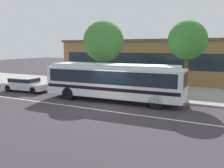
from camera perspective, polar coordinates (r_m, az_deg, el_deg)
The scene contains 11 objects.
ground_plane at distance 16.56m, azimuth -1.73°, elevation -5.53°, with size 120.00×120.00×0.00m, color #3B333A.
sidewalk_slab at distance 23.12m, azimuth 7.04°, elevation -1.33°, with size 60.00×8.00×0.12m, color #A5A096.
lane_stripe_center at distance 15.88m, azimuth -3.13°, elevation -6.15°, with size 56.00×0.16×0.01m, color silver.
transit_bus at distance 18.13m, azimuth 0.42°, elevation 1.01°, with size 10.65×2.98×2.82m.
sedan_behind_bus at distance 23.67m, azimuth -19.89°, elevation 0.07°, with size 4.45×2.16×1.29m.
pedestrian_waiting_near_sign at distance 21.33m, azimuth 2.58°, elevation 0.71°, with size 0.48×0.48×1.68m.
pedestrian_walking_along_curb at distance 19.77m, azimuth 12.02°, elevation -0.18°, with size 0.45×0.45×1.64m.
pedestrian_standing_by_tree at distance 19.04m, azimuth 14.55°, elevation -0.64°, with size 0.45×0.45×1.62m.
street_tree_near_stop at distance 22.34m, azimuth -2.02°, elevation 10.07°, with size 3.74×3.74×6.36m.
street_tree_mid_block at distance 19.95m, azimuth 17.51°, elevation 9.88°, with size 3.05×3.05×6.05m.
station_building at distance 29.88m, azimuth 8.24°, elevation 5.62°, with size 20.83×6.70×4.97m.
Camera 1 is at (7.71, -14.07, 4.09)m, focal length 38.42 mm.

